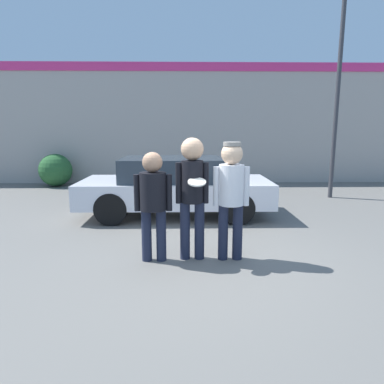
% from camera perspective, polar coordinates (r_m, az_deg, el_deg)
% --- Properties ---
extents(ground_plane, '(56.00, 56.00, 0.00)m').
position_cam_1_polar(ground_plane, '(5.31, 2.27, -11.35)').
color(ground_plane, '#66635E').
extents(storefront_building, '(24.00, 0.22, 4.27)m').
position_cam_1_polar(storefront_building, '(12.66, 0.20, 11.36)').
color(storefront_building, '#B2A89E').
rests_on(storefront_building, ground).
extents(person_left, '(0.56, 0.39, 1.65)m').
position_cam_1_polar(person_left, '(5.07, -6.51, -0.81)').
color(person_left, '#1E2338').
rests_on(person_left, ground).
extents(person_middle_with_frisbee, '(0.50, 0.53, 1.85)m').
position_cam_1_polar(person_middle_with_frisbee, '(5.08, 0.04, 0.82)').
color(person_middle_with_frisbee, '#1E2338').
rests_on(person_middle_with_frisbee, ground).
extents(person_right, '(0.54, 0.37, 1.79)m').
position_cam_1_polar(person_right, '(5.11, 6.55, 0.48)').
color(person_right, '#1E2338').
rests_on(person_right, ground).
extents(parked_car_near, '(4.27, 1.84, 1.33)m').
position_cam_1_polar(parked_car_near, '(7.84, -2.91, 1.04)').
color(parked_car_near, silver).
rests_on(parked_car_near, ground).
extents(street_lamp, '(1.14, 0.35, 6.69)m').
position_cam_1_polar(street_lamp, '(10.87, 24.38, 20.40)').
color(street_lamp, '#38383D').
rests_on(street_lamp, ground).
extents(shrub, '(1.12, 1.12, 1.12)m').
position_cam_1_polar(shrub, '(12.81, -21.79, 3.42)').
color(shrub, '#285B2D').
rests_on(shrub, ground).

